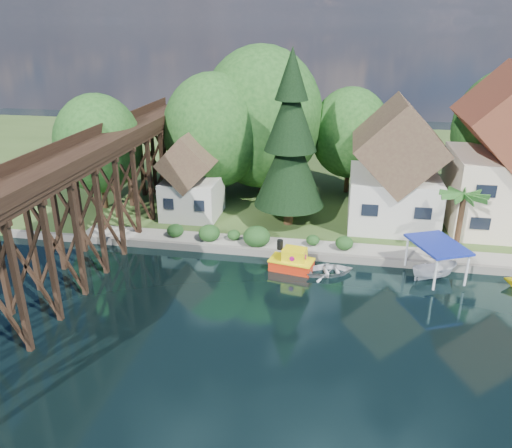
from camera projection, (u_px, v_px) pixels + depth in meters
The scene contains 15 objects.
ground at pixel (294, 314), 31.84m from camera, with size 140.00×140.00×0.00m, color black.
bank at pixel (323, 168), 62.74m from camera, with size 140.00×52.00×0.50m, color #314C1E.
seawall at pixel (356, 260), 38.37m from camera, with size 60.00×0.40×0.62m, color slate.
promenade at pixel (382, 252), 39.14m from camera, with size 50.00×2.60×0.06m, color gray.
trestle_bridge at pixel (89, 195), 37.15m from camera, with size 4.12×44.18×9.30m.
house_left at pixel (395, 172), 43.35m from camera, with size 7.64×8.64×11.02m.
house_center at pixel (506, 161), 41.85m from camera, with size 8.65×9.18×13.89m.
shed at pixel (192, 181), 45.41m from camera, with size 5.09×5.40×7.85m.
bg_trees at pixel (329, 133), 48.30m from camera, with size 49.90×13.30×10.57m.
shrubs at pixel (250, 235), 40.57m from camera, with size 15.76×2.47×1.70m.
conifer at pixel (290, 144), 41.99m from camera, with size 6.12×6.12×15.06m.
palm_tree at pixel (464, 198), 37.84m from camera, with size 3.63×3.63×5.06m.
tugboat at pixel (292, 261), 37.21m from camera, with size 3.51×2.35×2.34m.
boat_white_a at pixel (329, 269), 36.74m from camera, with size 2.57×3.61×0.75m, color silver.
boat_canopy at pixel (435, 264), 35.78m from camera, with size 4.49×5.17×2.79m.
Camera 1 is at (2.45, -27.31, 17.34)m, focal length 35.00 mm.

